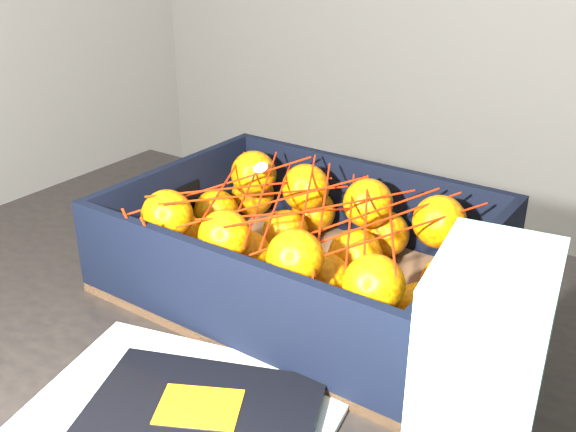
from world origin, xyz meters
The scene contains 5 objects.
table centered at (-0.04, 0.15, 0.65)m, with size 1.21×0.82×0.75m.
produce_crate centered at (-0.10, 0.27, 0.79)m, with size 0.43×0.33×0.12m.
clementine_heap centered at (-0.09, 0.27, 0.81)m, with size 0.42×0.31×0.12m.
mesh_net centered at (-0.10, 0.27, 0.86)m, with size 0.36×0.29×0.09m.
retail_carton centered at (0.18, 0.11, 0.85)m, with size 0.09×0.13×0.20m, color white.
Camera 1 is at (0.30, -0.32, 1.18)m, focal length 41.13 mm.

